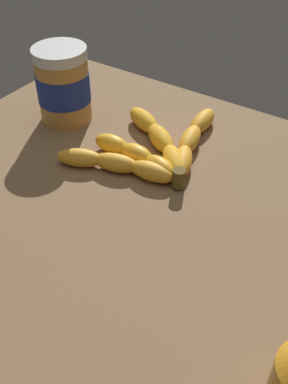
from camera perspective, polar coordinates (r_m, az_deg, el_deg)
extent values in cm
cube|color=brown|center=(68.72, 0.11, -2.03)|extent=(80.08, 65.31, 4.21)
ellipsoid|color=gold|center=(72.04, 4.84, 3.85)|extent=(5.87, 8.52, 3.02)
ellipsoid|color=gold|center=(77.17, 5.80, 6.56)|extent=(4.79, 8.46, 3.02)
ellipsoid|color=gold|center=(82.30, 7.35, 8.79)|extent=(3.59, 8.17, 3.02)
ellipsoid|color=gold|center=(71.92, 3.53, 3.94)|extent=(7.85, 8.11, 3.19)
ellipsoid|color=gold|center=(76.93, 2.08, 6.72)|extent=(8.42, 7.36, 3.19)
ellipsoid|color=gold|center=(81.77, -0.03, 8.99)|extent=(8.69, 6.34, 3.19)
ellipsoid|color=gold|center=(70.47, 2.02, 3.11)|extent=(6.87, 4.59, 3.15)
ellipsoid|color=gold|center=(73.21, -0.92, 4.75)|extent=(6.57, 3.75, 3.15)
ellipsoid|color=gold|center=(75.73, -4.03, 6.01)|extent=(6.45, 3.46, 3.15)
ellipsoid|color=gold|center=(69.73, 0.95, 2.56)|extent=(7.83, 3.88, 2.97)
ellipsoid|color=gold|center=(71.64, -3.53, 3.67)|extent=(8.04, 4.91, 2.97)
ellipsoid|color=gold|center=(73.33, -8.05, 4.28)|extent=(8.07, 5.83, 2.97)
cylinder|color=brown|center=(68.16, 4.37, 1.73)|extent=(2.00, 2.00, 3.00)
cylinder|color=#BF8442|center=(83.85, -10.02, 12.53)|extent=(9.24, 9.24, 11.62)
cylinder|color=navy|center=(83.59, -10.06, 12.89)|extent=(9.42, 9.42, 5.23)
cylinder|color=silver|center=(80.98, -10.58, 16.73)|extent=(9.39, 9.39, 1.83)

